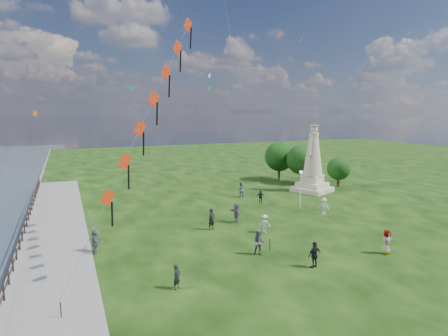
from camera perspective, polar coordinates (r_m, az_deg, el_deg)
name	(u,v)px	position (r m, az deg, el deg)	size (l,w,h in m)	color
waterfront	(35,255)	(30.54, -26.80, -11.72)	(200.00, 200.00, 1.51)	#31414A
statue	(313,167)	(48.36, 13.37, 0.17)	(5.44, 5.44, 8.39)	#C2AA93
lamppost	(301,181)	(40.13, 11.61, -1.93)	(0.37, 0.37, 3.95)	silver
tree_row	(297,160)	(54.05, 11.10, 1.27)	(8.22, 11.40, 5.67)	#382314
person_0	(177,277)	(22.35, -7.20, -16.14)	(0.53, 0.35, 1.46)	black
person_1	(259,243)	(26.94, 5.33, -11.29)	(0.89, 0.55, 1.83)	#595960
person_2	(265,224)	(31.76, 6.26, -8.43)	(1.02, 0.52, 1.57)	silver
person_3	(315,255)	(25.56, 13.64, -12.71)	(1.03, 0.53, 1.75)	black
person_4	(387,242)	(29.44, 23.52, -10.29)	(0.87, 0.53, 1.78)	#595960
person_5	(95,241)	(28.77, -19.05, -10.41)	(1.71, 0.74, 1.84)	#595960
person_6	(212,219)	(32.34, -1.90, -7.80)	(0.68, 0.45, 1.86)	black
person_7	(240,190)	(44.27, 2.51, -3.33)	(0.89, 0.55, 1.83)	#595960
person_8	(324,206)	(38.25, 14.97, -5.64)	(1.09, 0.56, 1.68)	silver
person_9	(260,197)	(41.67, 5.58, -4.38)	(0.85, 0.44, 1.46)	black
person_11	(236,213)	(34.31, 1.87, -6.81)	(1.75, 0.75, 1.89)	#595960
red_kite_train	(153,104)	(24.94, -10.83, 9.51)	(10.05, 9.35, 16.92)	black
small_kites	(199,72)	(45.61, -3.79, 14.42)	(31.61, 16.71, 31.25)	#167084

